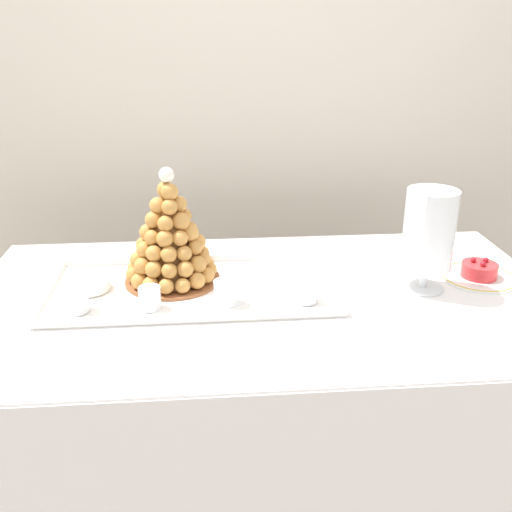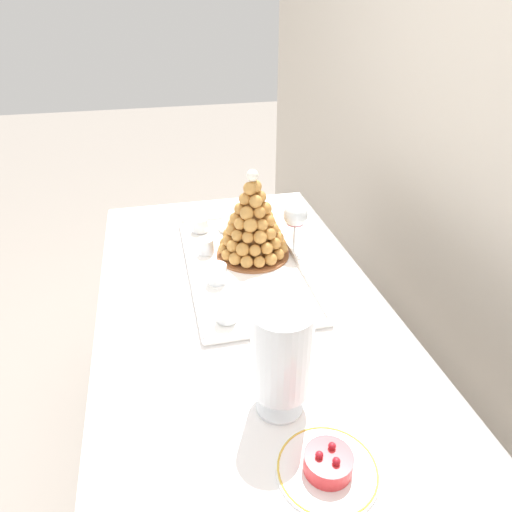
{
  "view_description": "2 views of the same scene",
  "coord_description": "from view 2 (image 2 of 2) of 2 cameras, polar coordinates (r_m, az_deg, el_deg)",
  "views": [
    {
      "loc": [
        -0.13,
        -1.23,
        1.4
      ],
      "look_at": [
        -0.02,
        0.04,
        0.88
      ],
      "focal_mm": 40.79,
      "sensor_mm": 36.0,
      "label": 1
    },
    {
      "loc": [
        1.01,
        -0.19,
        1.55
      ],
      "look_at": [
        0.07,
        0.02,
        0.97
      ],
      "focal_mm": 32.26,
      "sensor_mm": 36.0,
      "label": 2
    }
  ],
  "objects": [
    {
      "name": "ground_plane",
      "position": [
        1.86,
        -1.29,
        -25.63
      ],
      "size": [
        12.0,
        12.0,
        0.0
      ],
      "primitive_type": "plane",
      "color": "gray"
    },
    {
      "name": "macaron_goblet",
      "position": [
        0.9,
        3.28,
        -11.96
      ],
      "size": [
        0.12,
        0.12,
        0.25
      ],
      "color": "white",
      "rests_on": "buffet_table"
    },
    {
      "name": "croquembouche",
      "position": [
        1.41,
        -0.42,
        4.0
      ],
      "size": [
        0.23,
        0.23,
        0.28
      ],
      "color": "brown",
      "rests_on": "serving_tray"
    },
    {
      "name": "buffet_table",
      "position": [
        1.35,
        -1.62,
        -9.48
      ],
      "size": [
        1.4,
        0.78,
        0.79
      ],
      "color": "brown",
      "rests_on": "ground_plane"
    },
    {
      "name": "wine_glass",
      "position": [
        1.44,
        4.9,
        4.87
      ],
      "size": [
        0.08,
        0.08,
        0.17
      ],
      "color": "silver",
      "rests_on": "buffet_table"
    },
    {
      "name": "fruit_tart_plate",
      "position": [
        0.91,
        8.88,
        -24.35
      ],
      "size": [
        0.19,
        0.19,
        0.05
      ],
      "color": "white",
      "rests_on": "buffet_table"
    },
    {
      "name": "dessert_cup_left",
      "position": [
        1.61,
        -6.95,
        3.83
      ],
      "size": [
        0.06,
        0.06,
        0.05
      ],
      "color": "silver",
      "rests_on": "serving_tray"
    },
    {
      "name": "serving_tray",
      "position": [
        1.42,
        -1.62,
        -1.11
      ],
      "size": [
        0.68,
        0.34,
        0.02
      ],
      "color": "white",
      "rests_on": "buffet_table"
    },
    {
      "name": "dessert_cup_mid_left",
      "position": [
        1.47,
        -6.2,
        1.13
      ],
      "size": [
        0.05,
        0.05,
        0.05
      ],
      "color": "silver",
      "rests_on": "serving_tray"
    },
    {
      "name": "dessert_cup_centre",
      "position": [
        1.33,
        -4.83,
        -2.25
      ],
      "size": [
        0.06,
        0.06,
        0.06
      ],
      "color": "silver",
      "rests_on": "serving_tray"
    },
    {
      "name": "creme_brulee_ramekin",
      "position": [
        1.62,
        -2.95,
        3.81
      ],
      "size": [
        0.1,
        0.1,
        0.02
      ],
      "color": "white",
      "rests_on": "serving_tray"
    },
    {
      "name": "dessert_cup_mid_right",
      "position": [
        1.18,
        -3.66,
        -6.83
      ],
      "size": [
        0.05,
        0.05,
        0.06
      ],
      "color": "silver",
      "rests_on": "serving_tray"
    }
  ]
}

